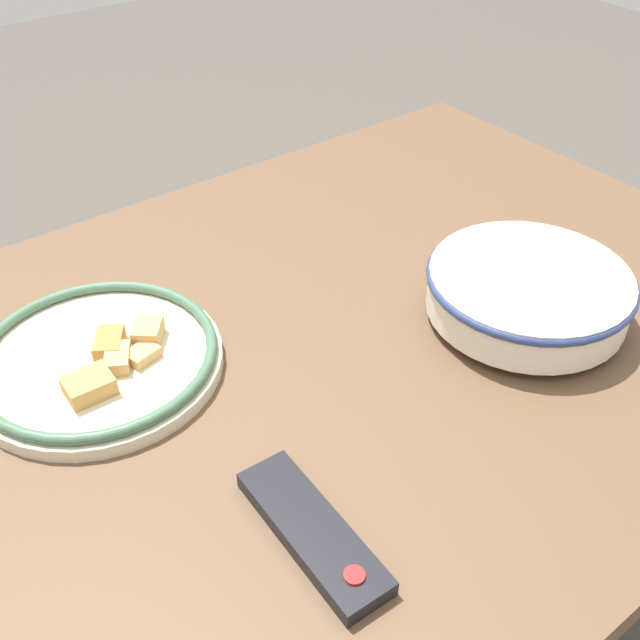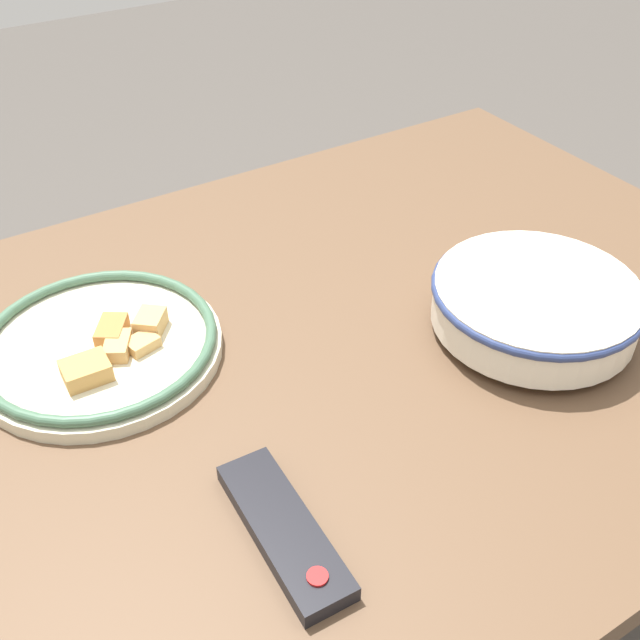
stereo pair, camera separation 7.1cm
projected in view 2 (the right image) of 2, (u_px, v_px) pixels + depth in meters
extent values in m
cube|color=brown|center=(254.00, 380.00, 0.95)|extent=(1.59, 0.96, 0.04)
cylinder|color=brown|center=(455.00, 277.00, 1.75)|extent=(0.06, 0.06, 0.66)
cylinder|color=silver|center=(530.00, 325.00, 1.00)|extent=(0.12, 0.12, 0.01)
cylinder|color=silver|center=(535.00, 304.00, 0.98)|extent=(0.27, 0.27, 0.06)
cylinder|color=#C67A33|center=(534.00, 306.00, 0.98)|extent=(0.24, 0.24, 0.05)
torus|color=navy|center=(538.00, 290.00, 0.96)|extent=(0.27, 0.27, 0.01)
cylinder|color=beige|center=(100.00, 350.00, 0.96)|extent=(0.31, 0.31, 0.02)
torus|color=#42664C|center=(98.00, 340.00, 0.95)|extent=(0.30, 0.30, 0.01)
cube|color=tan|center=(118.00, 346.00, 0.93)|extent=(0.05, 0.06, 0.02)
cube|color=#B2753D|center=(112.00, 330.00, 0.96)|extent=(0.06, 0.06, 0.02)
cube|color=tan|center=(142.00, 343.00, 0.94)|extent=(0.05, 0.04, 0.01)
cube|color=tan|center=(86.00, 371.00, 0.90)|extent=(0.06, 0.05, 0.02)
cube|color=tan|center=(151.00, 322.00, 0.97)|extent=(0.05, 0.05, 0.02)
cube|color=black|center=(284.00, 529.00, 0.74)|extent=(0.07, 0.20, 0.02)
cylinder|color=red|center=(317.00, 576.00, 0.69)|extent=(0.02, 0.02, 0.00)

